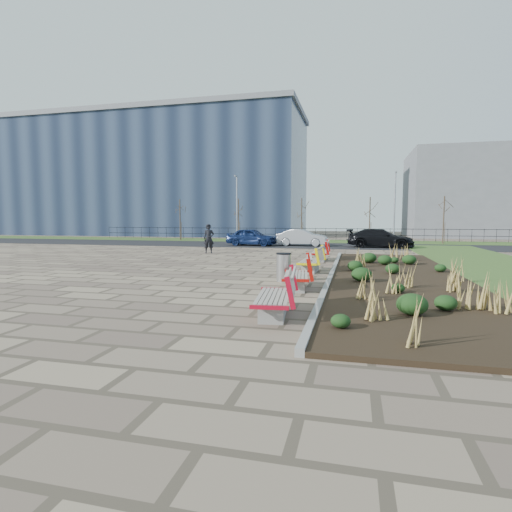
% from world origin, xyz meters
% --- Properties ---
extents(ground, '(120.00, 120.00, 0.00)m').
position_xyz_m(ground, '(0.00, 0.00, 0.00)').
color(ground, '#88755D').
rests_on(ground, ground).
extents(planting_bed, '(4.50, 18.00, 0.10)m').
position_xyz_m(planting_bed, '(6.25, 5.00, 0.05)').
color(planting_bed, black).
rests_on(planting_bed, ground).
extents(planting_curb, '(0.16, 18.00, 0.15)m').
position_xyz_m(planting_curb, '(3.92, 5.00, 0.07)').
color(planting_curb, gray).
rests_on(planting_curb, ground).
extents(grass_verge_far, '(80.00, 5.00, 0.04)m').
position_xyz_m(grass_verge_far, '(0.00, 28.00, 0.02)').
color(grass_verge_far, '#33511E').
rests_on(grass_verge_far, ground).
extents(road, '(80.00, 7.00, 0.02)m').
position_xyz_m(road, '(0.00, 22.00, 0.01)').
color(road, black).
rests_on(road, ground).
extents(bench_a, '(1.13, 2.19, 1.00)m').
position_xyz_m(bench_a, '(3.00, -1.46, 0.50)').
color(bench_a, red).
rests_on(bench_a, ground).
extents(bench_b, '(1.14, 2.19, 1.00)m').
position_xyz_m(bench_b, '(3.00, 2.08, 0.50)').
color(bench_b, red).
rests_on(bench_b, ground).
extents(bench_c, '(0.98, 2.13, 1.00)m').
position_xyz_m(bench_c, '(3.00, 6.16, 0.50)').
color(bench_c, yellow).
rests_on(bench_c, ground).
extents(bench_d, '(0.97, 2.13, 1.00)m').
position_xyz_m(bench_d, '(3.00, 10.55, 0.50)').
color(bench_d, '#A60B0B').
rests_on(bench_d, ground).
extents(litter_bin, '(0.50, 0.50, 0.96)m').
position_xyz_m(litter_bin, '(2.37, 3.47, 0.48)').
color(litter_bin, '#B2B2B7').
rests_on(litter_bin, ground).
extents(pedestrian, '(0.78, 0.65, 1.82)m').
position_xyz_m(pedestrian, '(-4.08, 13.37, 0.91)').
color(pedestrian, black).
rests_on(pedestrian, ground).
extents(car_blue, '(4.17, 2.10, 1.36)m').
position_xyz_m(car_blue, '(-3.19, 20.60, 0.70)').
color(car_blue, '#12214F').
rests_on(car_blue, road).
extents(car_silver, '(3.98, 1.45, 1.30)m').
position_xyz_m(car_silver, '(0.74, 21.27, 0.67)').
color(car_silver, '#9A9CA1').
rests_on(car_silver, road).
extents(car_black, '(4.96, 2.43, 1.39)m').
position_xyz_m(car_black, '(6.59, 20.89, 0.71)').
color(car_black, black).
rests_on(car_black, road).
extents(tree_a, '(1.40, 1.40, 4.00)m').
position_xyz_m(tree_a, '(-12.00, 26.50, 2.04)').
color(tree_a, '#4C3D2D').
rests_on(tree_a, grass_verge_far).
extents(tree_b, '(1.40, 1.40, 4.00)m').
position_xyz_m(tree_b, '(-6.00, 26.50, 2.04)').
color(tree_b, '#4C3D2D').
rests_on(tree_b, grass_verge_far).
extents(tree_c, '(1.40, 1.40, 4.00)m').
position_xyz_m(tree_c, '(0.00, 26.50, 2.04)').
color(tree_c, '#4C3D2D').
rests_on(tree_c, grass_verge_far).
extents(tree_d, '(1.40, 1.40, 4.00)m').
position_xyz_m(tree_d, '(6.00, 26.50, 2.04)').
color(tree_d, '#4C3D2D').
rests_on(tree_d, grass_verge_far).
extents(tree_e, '(1.40, 1.40, 4.00)m').
position_xyz_m(tree_e, '(12.00, 26.50, 2.04)').
color(tree_e, '#4C3D2D').
rests_on(tree_e, grass_verge_far).
extents(lamp_west, '(0.24, 0.60, 6.00)m').
position_xyz_m(lamp_west, '(-6.00, 26.00, 3.04)').
color(lamp_west, gray).
rests_on(lamp_west, grass_verge_far).
extents(lamp_east, '(0.24, 0.60, 6.00)m').
position_xyz_m(lamp_east, '(8.00, 26.00, 3.04)').
color(lamp_east, gray).
rests_on(lamp_east, grass_verge_far).
extents(railing_fence, '(44.00, 0.10, 1.20)m').
position_xyz_m(railing_fence, '(0.00, 29.50, 0.64)').
color(railing_fence, black).
rests_on(railing_fence, grass_verge_far).
extents(building_glass, '(40.00, 14.00, 15.00)m').
position_xyz_m(building_glass, '(-22.00, 40.00, 7.50)').
color(building_glass, '#192338').
rests_on(building_glass, ground).
extents(building_grey, '(18.00, 12.00, 10.00)m').
position_xyz_m(building_grey, '(20.00, 42.00, 5.00)').
color(building_grey, slate).
rests_on(building_grey, ground).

